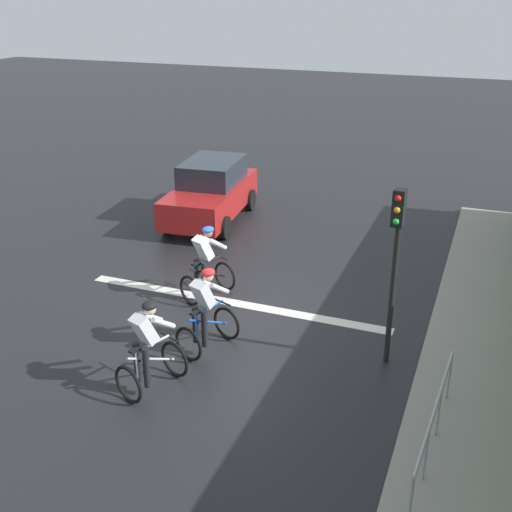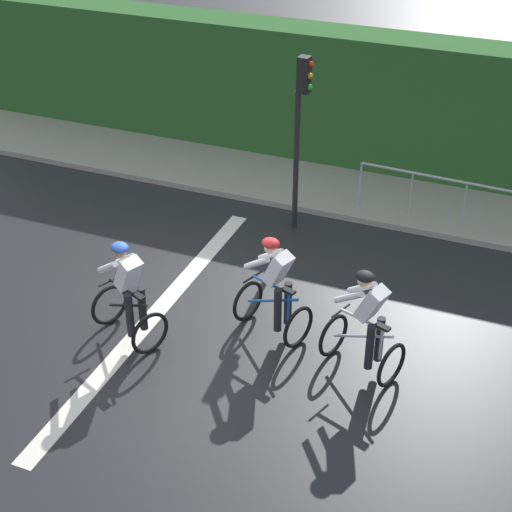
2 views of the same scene
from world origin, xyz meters
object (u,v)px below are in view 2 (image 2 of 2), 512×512
(cyclist_second, at_px, (275,290))
(traffic_light_near_crossing, at_px, (300,118))
(pedestrian_railing_kerbside, at_px, (438,189))
(cyclist_lead, at_px, (366,326))
(cyclist_mid, at_px, (128,295))

(cyclist_second, distance_m, traffic_light_near_crossing, 3.63)
(cyclist_second, relative_size, pedestrian_railing_kerbside, 0.54)
(cyclist_second, xyz_separation_m, pedestrian_railing_kerbside, (-4.34, 1.63, -0.02))
(cyclist_lead, distance_m, cyclist_mid, 3.54)
(pedestrian_railing_kerbside, bearing_deg, traffic_light_near_crossing, -65.62)
(cyclist_mid, bearing_deg, pedestrian_railing_kerbside, 145.63)
(cyclist_second, bearing_deg, pedestrian_railing_kerbside, 159.38)
(cyclist_mid, bearing_deg, cyclist_lead, 99.85)
(cyclist_lead, height_order, cyclist_second, same)
(cyclist_lead, distance_m, cyclist_second, 1.55)
(cyclist_lead, distance_m, pedestrian_railing_kerbside, 4.68)
(traffic_light_near_crossing, height_order, pedestrian_railing_kerbside, traffic_light_near_crossing)
(traffic_light_near_crossing, bearing_deg, cyclist_lead, 32.52)
(cyclist_lead, relative_size, traffic_light_near_crossing, 0.50)
(cyclist_lead, bearing_deg, cyclist_second, -102.62)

